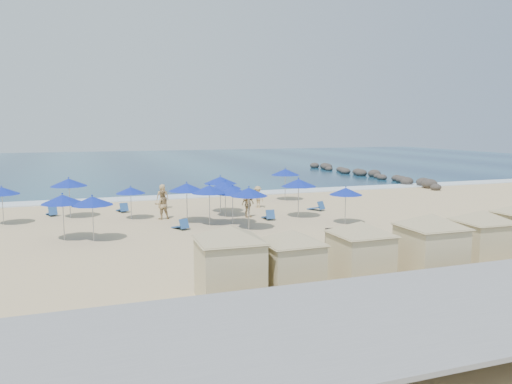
# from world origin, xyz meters

# --- Properties ---
(ground) EXTENTS (160.00, 160.00, 0.00)m
(ground) POSITION_xyz_m (0.00, 0.00, 0.00)
(ground) COLOR #CFB383
(ground) RESTS_ON ground
(ocean) EXTENTS (160.00, 80.00, 0.06)m
(ocean) POSITION_xyz_m (0.00, 55.00, 0.03)
(ocean) COLOR #0E2E4D
(ocean) RESTS_ON ground
(surf_line) EXTENTS (160.00, 2.50, 0.08)m
(surf_line) POSITION_xyz_m (0.00, 15.50, 0.04)
(surf_line) COLOR white
(surf_line) RESTS_ON ground
(seawall) EXTENTS (160.00, 6.10, 1.22)m
(seawall) POSITION_xyz_m (0.00, -13.50, 0.65)
(seawall) COLOR gray
(seawall) RESTS_ON ground
(rock_jetty) EXTENTS (2.56, 26.66, 0.96)m
(rock_jetty) POSITION_xyz_m (24.01, 24.90, 0.36)
(rock_jetty) COLOR #2C2725
(rock_jetty) RESTS_ON ground
(trash_bin) EXTENTS (0.91, 0.91, 0.77)m
(trash_bin) POSITION_xyz_m (4.36, -3.71, 0.38)
(trash_bin) COLOR black
(trash_bin) RESTS_ON ground
(cabana_0) EXTENTS (4.51, 4.51, 2.83)m
(cabana_0) POSITION_xyz_m (-2.85, -9.59, 1.62)
(cabana_0) COLOR #CDBA8C
(cabana_0) RESTS_ON ground
(cabana_1) EXTENTS (4.03, 4.03, 2.53)m
(cabana_1) POSITION_xyz_m (-0.64, -9.75, 1.45)
(cabana_1) COLOR #CDBA8C
(cabana_1) RESTS_ON ground
(cabana_2) EXTENTS (4.18, 4.18, 2.62)m
(cabana_2) POSITION_xyz_m (2.21, -9.61, 1.50)
(cabana_2) COLOR #CDBA8C
(cabana_2) RESTS_ON ground
(cabana_3) EXTENTS (4.49, 4.49, 2.82)m
(cabana_3) POSITION_xyz_m (5.07, -9.96, 1.61)
(cabana_3) COLOR #CDBA8C
(cabana_3) RESTS_ON ground
(cabana_4) EXTENTS (4.25, 4.25, 2.66)m
(cabana_4) POSITION_xyz_m (8.14, -9.36, 1.53)
(cabana_4) COLOR #CDBA8C
(cabana_4) RESTS_ON ground
(umbrella_0) EXTENTS (2.07, 2.07, 2.35)m
(umbrella_0) POSITION_xyz_m (-11.87, 7.47, 2.04)
(umbrella_0) COLOR #A5A8AD
(umbrella_0) RESTS_ON ground
(umbrella_1) EXTENTS (2.17, 2.17, 2.46)m
(umbrella_1) POSITION_xyz_m (-8.35, 1.84, 2.14)
(umbrella_1) COLOR #A5A8AD
(umbrella_1) RESTS_ON ground
(umbrella_2) EXTENTS (2.32, 2.32, 2.64)m
(umbrella_2) POSITION_xyz_m (-8.13, 8.50, 2.29)
(umbrella_2) COLOR #A5A8AD
(umbrella_2) RESTS_ON ground
(umbrella_3) EXTENTS (2.11, 2.11, 2.40)m
(umbrella_3) POSITION_xyz_m (-6.92, 1.14, 2.08)
(umbrella_3) COLOR #A5A8AD
(umbrella_3) RESTS_ON ground
(umbrella_4) EXTENTS (1.87, 1.87, 2.12)m
(umbrella_4) POSITION_xyz_m (-4.47, 6.70, 1.84)
(umbrella_4) COLOR #A5A8AD
(umbrella_4) RESTS_ON ground
(umbrella_5) EXTENTS (2.18, 2.18, 2.49)m
(umbrella_5) POSITION_xyz_m (-0.27, 3.16, 2.16)
(umbrella_5) COLOR #A5A8AD
(umbrella_5) RESTS_ON ground
(umbrella_6) EXTENTS (2.21, 2.21, 2.52)m
(umbrella_6) POSITION_xyz_m (-1.38, 4.38, 2.18)
(umbrella_6) COLOR #A5A8AD
(umbrella_6) RESTS_ON ground
(umbrella_7) EXTENTS (2.25, 2.25, 2.56)m
(umbrella_7) POSITION_xyz_m (1.51, 7.16, 2.22)
(umbrella_7) COLOR #A5A8AD
(umbrella_7) RESTS_ON ground
(umbrella_8) EXTENTS (2.09, 2.09, 2.38)m
(umbrella_8) POSITION_xyz_m (1.40, 5.57, 2.07)
(umbrella_8) COLOR #A5A8AD
(umbrella_8) RESTS_ON ground
(umbrella_9) EXTENTS (2.29, 2.29, 2.60)m
(umbrella_9) POSITION_xyz_m (7.88, 10.89, 2.26)
(umbrella_9) COLOR #A5A8AD
(umbrella_9) RESTS_ON ground
(umbrella_10) EXTENTS (2.29, 2.29, 2.60)m
(umbrella_10) POSITION_xyz_m (5.74, 3.68, 2.26)
(umbrella_10) COLOR #A5A8AD
(umbrella_10) RESTS_ON ground
(umbrella_11) EXTENTS (2.01, 2.01, 2.29)m
(umbrella_11) POSITION_xyz_m (7.49, 0.72, 1.98)
(umbrella_11) COLOR #A5A8AD
(umbrella_11) RESTS_ON ground
(umbrella_12) EXTENTS (2.09, 2.09, 2.37)m
(umbrella_12) POSITION_xyz_m (1.11, 2.98, 2.06)
(umbrella_12) COLOR #A5A8AD
(umbrella_12) RESTS_ON ground
(umbrella_13) EXTENTS (2.19, 2.19, 2.49)m
(umbrella_13) POSITION_xyz_m (1.51, 1.18, 2.16)
(umbrella_13) COLOR #A5A8AD
(umbrella_13) RESTS_ON ground
(beach_chair_1) EXTENTS (0.81, 1.30, 0.66)m
(beach_chair_1) POSITION_xyz_m (-9.28, 9.65, 0.23)
(beach_chair_1) COLOR #275090
(beach_chair_1) RESTS_ON ground
(beach_chair_2) EXTENTS (0.79, 1.31, 0.68)m
(beach_chair_2) POSITION_xyz_m (-4.77, 9.56, 0.23)
(beach_chair_2) COLOR #275090
(beach_chair_2) RESTS_ON ground
(beach_chair_3) EXTENTS (0.91, 1.29, 0.65)m
(beach_chair_3) POSITION_xyz_m (-2.12, 2.48, 0.23)
(beach_chair_3) COLOR #275090
(beach_chair_3) RESTS_ON ground
(beach_chair_4) EXTENTS (0.61, 1.25, 0.68)m
(beach_chair_4) POSITION_xyz_m (3.67, 3.60, 0.23)
(beach_chair_4) COLOR #275090
(beach_chair_4) RESTS_ON ground
(beach_chair_5) EXTENTS (1.02, 1.36, 0.69)m
(beach_chair_5) POSITION_xyz_m (8.12, 5.68, 0.24)
(beach_chair_5) COLOR #275090
(beach_chair_5) RESTS_ON ground
(beachgoer_0) EXTENTS (0.96, 0.78, 1.87)m
(beachgoer_0) POSITION_xyz_m (-2.63, 6.09, 0.94)
(beachgoer_0) COLOR tan
(beachgoer_0) RESTS_ON ground
(beachgoer_1) EXTENTS (1.11, 0.84, 1.75)m
(beachgoer_1) POSITION_xyz_m (2.69, 4.82, 0.87)
(beachgoer_1) COLOR tan
(beachgoer_1) RESTS_ON ground
(beachgoer_2) EXTENTS (1.02, 1.17, 1.57)m
(beachgoer_2) POSITION_xyz_m (4.61, 8.25, 0.78)
(beachgoer_2) COLOR tan
(beachgoer_2) RESTS_ON ground
(beachgoer_3) EXTENTS (0.90, 0.62, 1.76)m
(beachgoer_3) POSITION_xyz_m (-1.95, 10.10, 0.88)
(beachgoer_3) COLOR tan
(beachgoer_3) RESTS_ON ground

